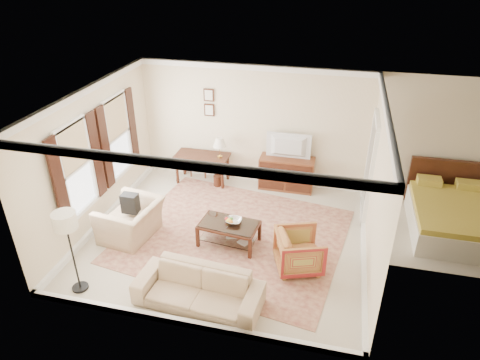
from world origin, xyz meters
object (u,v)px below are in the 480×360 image
at_px(sideboard, 287,173).
at_px(striped_armchair, 299,249).
at_px(tv, 288,139).
at_px(coffee_table, 229,228).
at_px(sofa, 198,284).
at_px(club_armchair, 130,215).
at_px(writing_desk, 202,159).

xyz_separation_m(sideboard, striped_armchair, (0.64, -2.89, 0.01)).
height_order(tv, coffee_table, tv).
xyz_separation_m(sideboard, sofa, (-0.84, -4.18, 0.01)).
distance_m(coffee_table, club_armchair, 2.00).
bearing_deg(writing_desk, coffee_table, -60.97).
xyz_separation_m(club_armchair, sofa, (1.91, -1.47, -0.10)).
distance_m(writing_desk, club_armchair, 2.65).
bearing_deg(coffee_table, writing_desk, 119.03).
bearing_deg(coffee_table, club_armchair, -173.78).
distance_m(sideboard, sofa, 4.26).
bearing_deg(club_armchair, sofa, 60.31).
bearing_deg(tv, sofa, 78.52).
height_order(writing_desk, sofa, sofa).
bearing_deg(sideboard, club_armchair, -135.57).
distance_m(sideboard, club_armchair, 3.86).
height_order(writing_desk, sideboard, sideboard).
relative_size(tv, striped_armchair, 1.21).
bearing_deg(striped_armchair, sofa, 111.48).
distance_m(coffee_table, striped_armchair, 1.48).
height_order(tv, sofa, tv).
relative_size(coffee_table, striped_armchair, 1.46).
relative_size(writing_desk, sideboard, 1.02).
xyz_separation_m(writing_desk, tv, (2.08, 0.13, 0.69)).
bearing_deg(coffee_table, sofa, -92.24).
distance_m(sideboard, tv, 0.90).
relative_size(sideboard, coffee_table, 1.08).
height_order(writing_desk, tv, tv).
distance_m(tv, club_armchair, 3.93).
xyz_separation_m(tv, coffee_table, (-0.78, -2.47, -0.93)).
bearing_deg(sofa, striped_armchair, 45.42).
bearing_deg(sideboard, coffee_table, -107.36).
bearing_deg(striped_armchair, writing_desk, 25.43).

